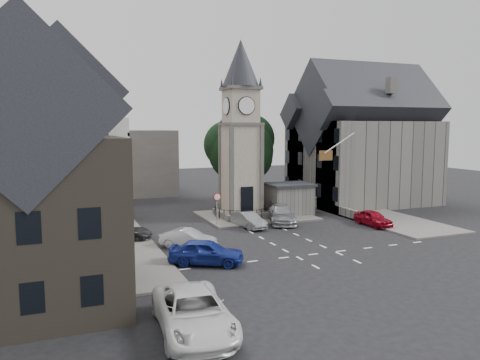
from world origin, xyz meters
name	(u,v)px	position (x,y,z in m)	size (l,w,h in m)	color
ground	(279,236)	(0.00, 0.00, 0.00)	(120.00, 120.00, 0.00)	black
pavement_west	(104,233)	(-12.50, 6.00, 0.07)	(6.00, 30.00, 0.14)	#595651
pavement_east	(349,209)	(12.00, 8.00, 0.07)	(6.00, 26.00, 0.14)	#595651
central_island	(255,216)	(1.50, 8.00, 0.08)	(10.00, 8.00, 0.16)	#595651
road_markings	(316,254)	(0.00, -5.50, 0.01)	(20.00, 8.00, 0.01)	silver
clock_tower	(241,130)	(0.00, 7.99, 8.12)	(4.86, 4.86, 16.25)	#4C4944
stone_shelter	(289,199)	(4.80, 7.50, 1.55)	(4.30, 3.30, 3.08)	#5D5B56
town_tree	(241,141)	(2.00, 13.00, 6.97)	(7.20, 7.20, 10.80)	black
warning_sign_post	(217,202)	(-3.20, 5.43, 2.03)	(0.70, 0.19, 2.85)	black
terrace_pink	(59,146)	(-15.50, 16.00, 6.58)	(8.10, 7.60, 12.80)	tan
terrace_cream	(60,150)	(-15.50, 8.00, 6.58)	(8.10, 7.60, 12.80)	beige
terrace_tudor	(62,163)	(-15.50, 0.00, 6.19)	(8.10, 7.60, 12.00)	silver
building_sw_stone	(32,196)	(-17.00, -9.00, 5.35)	(8.60, 7.60, 10.40)	#4D4639
backdrop_west	(89,163)	(-12.00, 28.00, 4.00)	(20.00, 10.00, 8.00)	#4C4944
east_building	(362,147)	(15.59, 11.00, 6.26)	(14.40, 11.40, 12.60)	#5D5B56
east_boundary_wall	(315,204)	(9.20, 10.00, 0.45)	(0.40, 16.00, 0.90)	#5D5B56
flagpole	(339,143)	(8.00, 4.00, 7.00)	(3.68, 0.10, 2.74)	white
car_west_blue	(206,252)	(-7.50, -5.01, 0.78)	(1.85, 4.60, 1.57)	navy
car_west_silver	(188,239)	(-7.50, -0.84, 0.66)	(1.40, 4.01, 1.32)	#A8AAB0
car_west_grey	(122,232)	(-11.50, 3.07, 0.62)	(2.06, 4.47, 1.24)	#29292B
car_island_silver	(249,220)	(-1.00, 3.72, 0.65)	(1.37, 3.94, 1.30)	gray
car_island_east	(282,214)	(2.50, 4.50, 0.78)	(2.19, 5.39, 1.56)	#9E9FA6
car_east_red	(373,218)	(9.22, 0.47, 0.66)	(1.57, 3.89, 1.33)	maroon
van_sw_white	(194,312)	(-10.90, -14.00, 0.86)	(2.84, 6.16, 1.71)	silver
pedestrian	(315,204)	(8.00, 8.05, 0.78)	(0.57, 0.37, 1.56)	#A59F88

